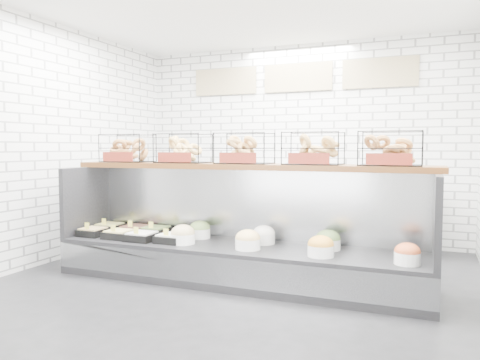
% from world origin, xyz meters
% --- Properties ---
extents(ground, '(5.50, 5.50, 0.00)m').
position_xyz_m(ground, '(0.00, 0.00, 0.00)').
color(ground, black).
rests_on(ground, ground).
extents(room_shell, '(5.02, 5.51, 3.01)m').
position_xyz_m(room_shell, '(0.00, 0.60, 2.06)').
color(room_shell, silver).
rests_on(room_shell, ground).
extents(display_case, '(4.00, 0.90, 1.20)m').
position_xyz_m(display_case, '(-0.02, 0.34, 0.33)').
color(display_case, black).
rests_on(display_case, ground).
extents(bagel_shelf, '(4.10, 0.50, 0.40)m').
position_xyz_m(bagel_shelf, '(-0.00, 0.52, 1.38)').
color(bagel_shelf, '#44240E').
rests_on(bagel_shelf, display_case).
extents(prep_counter, '(4.00, 0.60, 1.20)m').
position_xyz_m(prep_counter, '(-0.01, 2.43, 0.47)').
color(prep_counter, '#93969B').
rests_on(prep_counter, ground).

